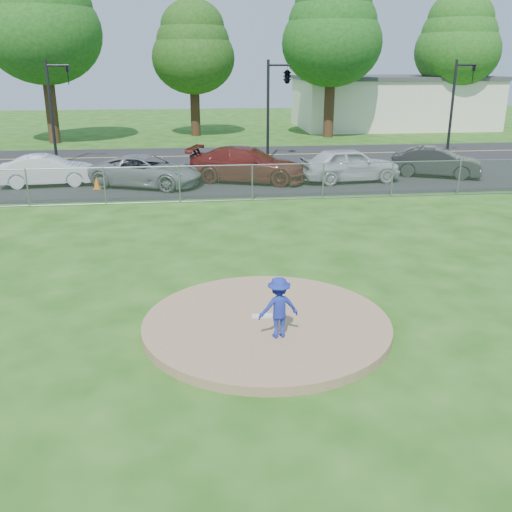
{
  "coord_description": "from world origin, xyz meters",
  "views": [
    {
      "loc": [
        -1.52,
        -11.19,
        5.58
      ],
      "look_at": [
        0.0,
        2.0,
        1.0
      ],
      "focal_mm": 40.0,
      "sensor_mm": 36.0,
      "label": 1
    }
  ],
  "objects_px": {
    "tree_left": "(41,17)",
    "tree_center": "(193,47)",
    "parked_car_gray": "(146,171)",
    "traffic_signal_center": "(285,78)",
    "parked_car_pearl": "(350,164)",
    "tree_right": "(332,29)",
    "pitcher": "(279,307)",
    "parked_car_charcoal": "(436,162)",
    "parked_car_white": "(48,170)",
    "parked_car_darkred": "(247,164)",
    "tree_far_right": "(458,40)",
    "traffic_signal_right": "(457,100)",
    "commercial_building": "(392,102)",
    "traffic_cone": "(97,182)",
    "traffic_signal_left": "(55,103)"
  },
  "relations": [
    {
      "from": "tree_center",
      "to": "pitcher",
      "type": "distance_m",
      "value": 35.24
    },
    {
      "from": "commercial_building",
      "to": "parked_car_gray",
      "type": "bearing_deg",
      "value": -130.84
    },
    {
      "from": "commercial_building",
      "to": "parked_car_darkred",
      "type": "height_order",
      "value": "commercial_building"
    },
    {
      "from": "traffic_signal_center",
      "to": "parked_car_darkred",
      "type": "relative_size",
      "value": 0.99
    },
    {
      "from": "traffic_signal_left",
      "to": "parked_car_pearl",
      "type": "bearing_deg",
      "value": -23.91
    },
    {
      "from": "parked_car_gray",
      "to": "parked_car_pearl",
      "type": "bearing_deg",
      "value": -68.27
    },
    {
      "from": "tree_left",
      "to": "parked_car_gray",
      "type": "relative_size",
      "value": 2.45
    },
    {
      "from": "pitcher",
      "to": "traffic_signal_right",
      "type": "bearing_deg",
      "value": -130.38
    },
    {
      "from": "tree_far_right",
      "to": "traffic_signal_right",
      "type": "height_order",
      "value": "tree_far_right"
    },
    {
      "from": "tree_center",
      "to": "parked_car_white",
      "type": "xyz_separation_m",
      "value": [
        -7.13,
        -17.91,
        -5.75
      ]
    },
    {
      "from": "commercial_building",
      "to": "traffic_signal_left",
      "type": "distance_m",
      "value": 29.51
    },
    {
      "from": "commercial_building",
      "to": "tree_left",
      "type": "relative_size",
      "value": 1.31
    },
    {
      "from": "tree_center",
      "to": "traffic_signal_center",
      "type": "height_order",
      "value": "tree_center"
    },
    {
      "from": "tree_right",
      "to": "tree_center",
      "type": "bearing_deg",
      "value": 168.69
    },
    {
      "from": "parked_car_pearl",
      "to": "parked_car_white",
      "type": "bearing_deg",
      "value": 81.21
    },
    {
      "from": "parked_car_pearl",
      "to": "tree_left",
      "type": "bearing_deg",
      "value": 41.57
    },
    {
      "from": "tree_left",
      "to": "traffic_signal_center",
      "type": "height_order",
      "value": "tree_left"
    },
    {
      "from": "traffic_signal_right",
      "to": "pitcher",
      "type": "xyz_separation_m",
      "value": [
        -14.09,
        -22.77,
        -2.52
      ]
    },
    {
      "from": "tree_far_right",
      "to": "traffic_signal_right",
      "type": "xyz_separation_m",
      "value": [
        -5.76,
        -13.0,
        -3.7
      ]
    },
    {
      "from": "traffic_signal_right",
      "to": "parked_car_white",
      "type": "relative_size",
      "value": 1.31
    },
    {
      "from": "tree_left",
      "to": "tree_center",
      "type": "bearing_deg",
      "value": 16.7
    },
    {
      "from": "tree_far_right",
      "to": "commercial_building",
      "type": "bearing_deg",
      "value": 143.13
    },
    {
      "from": "parked_car_charcoal",
      "to": "tree_center",
      "type": "bearing_deg",
      "value": 58.05
    },
    {
      "from": "tree_left",
      "to": "traffic_cone",
      "type": "height_order",
      "value": "tree_left"
    },
    {
      "from": "pitcher",
      "to": "parked_car_charcoal",
      "type": "bearing_deg",
      "value": -130.7
    },
    {
      "from": "tree_right",
      "to": "traffic_signal_left",
      "type": "height_order",
      "value": "tree_right"
    },
    {
      "from": "traffic_signal_left",
      "to": "traffic_cone",
      "type": "xyz_separation_m",
      "value": [
        2.98,
        -6.96,
        -3.04
      ]
    },
    {
      "from": "commercial_building",
      "to": "parked_car_charcoal",
      "type": "distance_m",
      "value": 22.54
    },
    {
      "from": "parked_car_gray",
      "to": "commercial_building",
      "type": "bearing_deg",
      "value": -19.31
    },
    {
      "from": "pitcher",
      "to": "tree_center",
      "type": "bearing_deg",
      "value": -96.73
    },
    {
      "from": "parked_car_pearl",
      "to": "traffic_signal_right",
      "type": "bearing_deg",
      "value": -57.09
    },
    {
      "from": "tree_left",
      "to": "tree_center",
      "type": "distance_m",
      "value": 10.59
    },
    {
      "from": "tree_far_right",
      "to": "tree_center",
      "type": "bearing_deg",
      "value": -177.27
    },
    {
      "from": "traffic_signal_center",
      "to": "parked_car_charcoal",
      "type": "bearing_deg",
      "value": -40.94
    },
    {
      "from": "parked_car_darkred",
      "to": "parked_car_charcoal",
      "type": "distance_m",
      "value": 9.54
    },
    {
      "from": "tree_center",
      "to": "traffic_signal_center",
      "type": "bearing_deg",
      "value": -67.51
    },
    {
      "from": "traffic_signal_left",
      "to": "traffic_signal_right",
      "type": "relative_size",
      "value": 1.0
    },
    {
      "from": "tree_right",
      "to": "parked_car_white",
      "type": "relative_size",
      "value": 2.72
    },
    {
      "from": "tree_left",
      "to": "traffic_signal_center",
      "type": "xyz_separation_m",
      "value": [
        14.97,
        -9.0,
        -3.63
      ]
    },
    {
      "from": "traffic_signal_left",
      "to": "traffic_cone",
      "type": "height_order",
      "value": "traffic_signal_left"
    },
    {
      "from": "tree_left",
      "to": "tree_right",
      "type": "xyz_separation_m",
      "value": [
        20.0,
        1.0,
        -0.59
      ]
    },
    {
      "from": "parked_car_gray",
      "to": "parked_car_pearl",
      "type": "height_order",
      "value": "parked_car_pearl"
    },
    {
      "from": "traffic_signal_center",
      "to": "parked_car_darkred",
      "type": "height_order",
      "value": "traffic_signal_center"
    },
    {
      "from": "traffic_signal_right",
      "to": "parked_car_white",
      "type": "xyz_separation_m",
      "value": [
        -22.37,
        -5.91,
        -2.65
      ]
    },
    {
      "from": "tree_center",
      "to": "tree_left",
      "type": "bearing_deg",
      "value": -163.3
    },
    {
      "from": "tree_left",
      "to": "parked_car_gray",
      "type": "bearing_deg",
      "value": -64.52
    },
    {
      "from": "tree_left",
      "to": "traffic_cone",
      "type": "xyz_separation_m",
      "value": [
        5.22,
        -15.96,
        -7.92
      ]
    },
    {
      "from": "traffic_signal_right",
      "to": "traffic_signal_left",
      "type": "bearing_deg",
      "value": 180.0
    },
    {
      "from": "pitcher",
      "to": "traffic_signal_center",
      "type": "bearing_deg",
      "value": -108.16
    },
    {
      "from": "parked_car_white",
      "to": "traffic_cone",
      "type": "bearing_deg",
      "value": -119.7
    }
  ]
}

